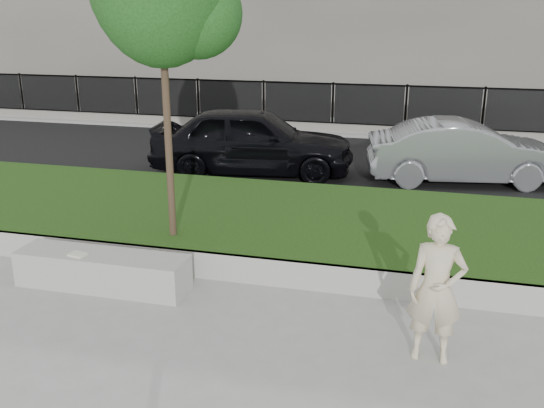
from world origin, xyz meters
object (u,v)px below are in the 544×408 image
(stone_bench, at_px, (103,270))
(man, at_px, (437,289))
(book, at_px, (78,254))
(car_dark, at_px, (252,140))
(car_silver, at_px, (464,152))

(stone_bench, height_order, man, man)
(man, relative_size, book, 7.03)
(man, height_order, car_dark, man)
(car_dark, height_order, car_silver, car_dark)
(book, xyz_separation_m, car_silver, (5.32, 6.89, 0.22))
(car_silver, bearing_deg, car_dark, 85.69)
(man, xyz_separation_m, car_dark, (-4.12, 7.03, -0.00))
(man, bearing_deg, car_silver, 86.57)
(stone_bench, bearing_deg, man, -9.19)
(man, distance_m, car_silver, 7.51)
(book, bearing_deg, car_silver, 62.02)
(book, bearing_deg, car_dark, 94.32)
(stone_bench, xyz_separation_m, book, (-0.28, -0.13, 0.26))
(stone_bench, bearing_deg, book, -155.70)
(stone_bench, xyz_separation_m, man, (4.45, -0.72, 0.59))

